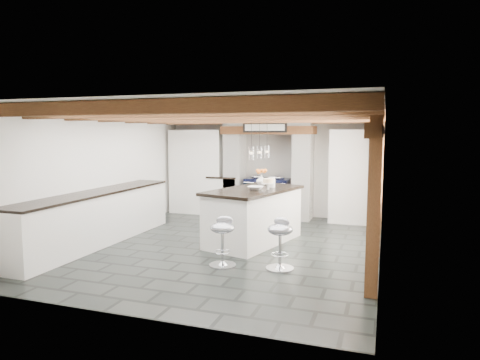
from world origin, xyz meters
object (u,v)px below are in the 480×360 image
(kitchen_island, at_px, (254,215))
(bar_stool_far, at_px, (223,236))
(bar_stool_near, at_px, (280,238))
(range_cooker, at_px, (268,197))

(kitchen_island, distance_m, bar_stool_far, 1.44)
(bar_stool_far, bearing_deg, kitchen_island, 74.75)
(kitchen_island, xyz_separation_m, bar_stool_far, (-0.03, -1.44, -0.04))
(kitchen_island, height_order, bar_stool_near, kitchen_island)
(bar_stool_near, relative_size, bar_stool_far, 1.01)
(range_cooker, xyz_separation_m, kitchen_island, (0.37, -2.31, 0.02))
(bar_stool_far, bearing_deg, bar_stool_near, -5.64)
(range_cooker, distance_m, bar_stool_far, 3.77)
(bar_stool_far, bearing_deg, range_cooker, 81.15)
(bar_stool_near, distance_m, bar_stool_far, 0.84)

